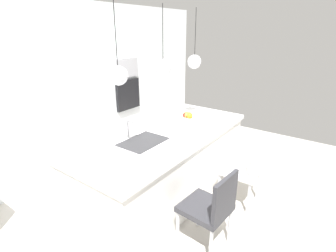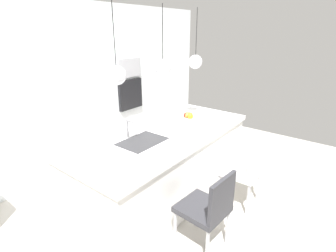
# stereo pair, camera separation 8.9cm
# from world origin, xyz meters

# --- Properties ---
(floor) EXTENTS (6.60, 6.60, 0.00)m
(floor) POSITION_xyz_m (0.00, 0.00, 0.00)
(floor) COLOR #BCB7AD
(floor) RESTS_ON ground
(back_wall) EXTENTS (6.00, 0.10, 2.60)m
(back_wall) POSITION_xyz_m (0.00, 1.65, 1.30)
(back_wall) COLOR white
(back_wall) RESTS_ON ground
(kitchen_island) EXTENTS (2.61, 1.16, 0.94)m
(kitchen_island) POSITION_xyz_m (0.00, 0.00, 0.47)
(kitchen_island) COLOR white
(kitchen_island) RESTS_ON ground
(sink_basin) EXTENTS (0.56, 0.40, 0.02)m
(sink_basin) POSITION_xyz_m (-0.40, 0.00, 0.94)
(sink_basin) COLOR #2D2D30
(sink_basin) RESTS_ON kitchen_island
(faucet) EXTENTS (0.02, 0.17, 0.22)m
(faucet) POSITION_xyz_m (-0.40, 0.21, 1.08)
(faucet) COLOR silver
(faucet) RESTS_ON kitchen_island
(fruit_bowl) EXTENTS (0.26, 0.26, 0.15)m
(fruit_bowl) POSITION_xyz_m (0.53, -0.03, 1.00)
(fruit_bowl) COLOR beige
(fruit_bowl) RESTS_ON kitchen_island
(microwave) EXTENTS (0.54, 0.08, 0.34)m
(microwave) POSITION_xyz_m (0.96, 1.58, 1.53)
(microwave) COLOR #9E9EA3
(microwave) RESTS_ON back_wall
(oven) EXTENTS (0.56, 0.08, 0.56)m
(oven) POSITION_xyz_m (0.96, 1.58, 1.03)
(oven) COLOR black
(oven) RESTS_ON back_wall
(chair_near) EXTENTS (0.48, 0.49, 0.90)m
(chair_near) POSITION_xyz_m (-0.48, -0.97, 0.51)
(chair_near) COLOR #333338
(chair_near) RESTS_ON ground
(chair_middle) EXTENTS (0.47, 0.47, 0.92)m
(chair_middle) POSITION_xyz_m (0.48, -0.97, 0.52)
(chair_middle) COLOR white
(chair_middle) RESTS_ON ground
(pendant_light_left) EXTENTS (0.19, 0.19, 0.79)m
(pendant_light_left) POSITION_xyz_m (-0.72, 0.00, 1.76)
(pendant_light_left) COLOR silver
(pendant_light_center) EXTENTS (0.19, 0.19, 0.79)m
(pendant_light_center) POSITION_xyz_m (0.00, 0.00, 1.76)
(pendant_light_center) COLOR silver
(pendant_light_right) EXTENTS (0.19, 0.19, 0.79)m
(pendant_light_right) POSITION_xyz_m (0.72, 0.00, 1.76)
(pendant_light_right) COLOR silver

